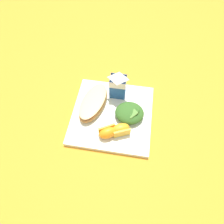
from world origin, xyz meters
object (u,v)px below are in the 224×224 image
object	(u,v)px
orange_wedge_middle	(121,129)
milk_carton	(118,84)
green_salad_pile	(129,113)
white_plate	(112,115)
orange_wedge_front	(108,132)
cheesy_pizza_bread	(93,103)

from	to	relation	value
orange_wedge_middle	milk_carton	bearing A→B (deg)	101.98
green_salad_pile	orange_wedge_middle	xyz separation A→B (m)	(-0.02, -0.07, -0.00)
green_salad_pile	white_plate	bearing A→B (deg)	177.95
white_plate	orange_wedge_front	xyz separation A→B (m)	(0.00, -0.09, 0.03)
milk_carton	orange_wedge_middle	xyz separation A→B (m)	(0.03, -0.16, -0.04)
cheesy_pizza_bread	orange_wedge_middle	xyz separation A→B (m)	(0.11, -0.09, 0.00)
milk_carton	orange_wedge_middle	size ratio (longest dim) A/B	1.59
white_plate	orange_wedge_middle	xyz separation A→B (m)	(0.04, -0.07, 0.03)
milk_carton	cheesy_pizza_bread	bearing A→B (deg)	-140.24
white_plate	cheesy_pizza_bread	distance (m)	0.08
cheesy_pizza_bread	green_salad_pile	size ratio (longest dim) A/B	1.83
white_plate	green_salad_pile	distance (m)	0.07
orange_wedge_front	orange_wedge_middle	xyz separation A→B (m)	(0.04, 0.02, 0.00)
cheesy_pizza_bread	green_salad_pile	distance (m)	0.13
white_plate	orange_wedge_front	bearing A→B (deg)	-89.40
milk_carton	orange_wedge_front	size ratio (longest dim) A/B	1.57
white_plate	orange_wedge_front	size ratio (longest dim) A/B	4.00
green_salad_pile	orange_wedge_middle	world-z (taller)	green_salad_pile
cheesy_pizza_bread	orange_wedge_front	xyz separation A→B (m)	(0.07, -0.11, 0.00)
white_plate	milk_carton	xyz separation A→B (m)	(0.01, 0.09, 0.07)
cheesy_pizza_bread	orange_wedge_front	bearing A→B (deg)	-56.29
white_plate	green_salad_pile	bearing A→B (deg)	-2.05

